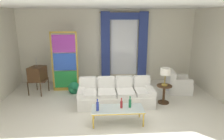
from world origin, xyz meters
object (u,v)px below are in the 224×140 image
vintage_tv (37,74)px  stained_glass_divider (65,63)px  couch_white_long (116,95)px  round_side_table (164,92)px  bottle_amber_squat (130,103)px  bottle_blue_decanter (98,106)px  peacock_figurine (74,89)px  coffee_table (118,110)px  armchair_white (177,84)px  bottle_crystal_tall (121,104)px  table_lamp_brass (165,72)px

vintage_tv → stained_glass_divider: (0.95, 0.25, 0.33)m
couch_white_long → round_side_table: (1.56, -0.04, 0.05)m
vintage_tv → bottle_amber_squat: bearing=-36.8°
bottle_blue_decanter → couch_white_long: bearing=66.2°
stained_glass_divider → round_side_table: bearing=-22.4°
peacock_figurine → round_side_table: size_ratio=1.01×
couch_white_long → peacock_figurine: couch_white_long is taller
bottle_blue_decanter → vintage_tv: (-2.13, 2.36, 0.19)m
vintage_tv → bottle_blue_decanter: bearing=-47.9°
coffee_table → bottle_blue_decanter: 0.55m
bottle_amber_squat → armchair_white: (2.08, 2.05, -0.25)m
bottle_amber_squat → stained_glass_divider: size_ratio=0.14×
couch_white_long → bottle_amber_squat: size_ratio=7.49×
coffee_table → bottle_crystal_tall: size_ratio=4.78×
bottle_blue_decanter → round_side_table: size_ratio=0.54×
stained_glass_divider → peacock_figurine: 1.02m
coffee_table → armchair_white: armchair_white is taller
couch_white_long → bottle_amber_squat: couch_white_long is taller
vintage_tv → table_lamp_brass: vintage_tv is taller
bottle_crystal_tall → vintage_tv: bearing=140.7°
table_lamp_brass → couch_white_long: bearing=178.6°
vintage_tv → peacock_figurine: bearing=-9.4°
round_side_table → bottle_crystal_tall: bearing=-142.9°
round_side_table → coffee_table: bearing=-144.3°
vintage_tv → table_lamp_brass: (4.26, -1.12, 0.30)m
coffee_table → bottle_blue_decanter: (-0.52, -0.10, 0.17)m
coffee_table → bottle_blue_decanter: bottle_blue_decanter is taller
bottle_amber_squat → stained_glass_divider: 3.25m
coffee_table → bottle_crystal_tall: bottle_crystal_tall is taller
vintage_tv → armchair_white: 5.09m
round_side_table → couch_white_long: bearing=178.6°
vintage_tv → armchair_white: vintage_tv is taller
couch_white_long → bottle_crystal_tall: couch_white_long is taller
vintage_tv → peacock_figurine: 1.40m
bottle_crystal_tall → bottle_amber_squat: bottle_amber_squat is taller
vintage_tv → table_lamp_brass: 4.41m
couch_white_long → armchair_white: size_ratio=2.53×
armchair_white → table_lamp_brass: table_lamp_brass is taller
bottle_blue_decanter → peacock_figurine: size_ratio=0.53×
armchair_white → table_lamp_brass: bearing=-130.8°
bottle_crystal_tall → bottle_amber_squat: 0.23m
coffee_table → bottle_amber_squat: bottle_amber_squat is taller
peacock_figurine → couch_white_long: bearing=-31.4°
couch_white_long → coffee_table: 1.19m
vintage_tv → peacock_figurine: vintage_tv is taller
couch_white_long → coffee_table: size_ratio=1.75×
bottle_crystal_tall → round_side_table: 1.89m
armchair_white → peacock_figurine: armchair_white is taller
bottle_amber_squat → stained_glass_divider: stained_glass_divider is taller
coffee_table → table_lamp_brass: bearing=35.7°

